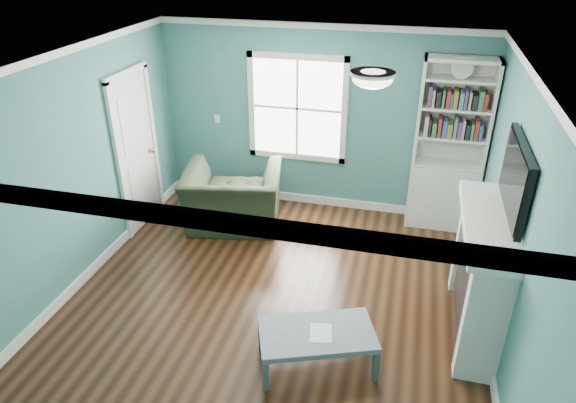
# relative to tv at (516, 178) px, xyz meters

# --- Properties ---
(floor) EXTENTS (5.00, 5.00, 0.00)m
(floor) POSITION_rel_tv_xyz_m (-2.20, -0.20, -1.72)
(floor) COLOR black
(floor) RESTS_ON ground
(room_walls) EXTENTS (5.00, 5.00, 5.00)m
(room_walls) POSITION_rel_tv_xyz_m (-2.20, -0.20, -0.14)
(room_walls) COLOR teal
(room_walls) RESTS_ON ground
(trim) EXTENTS (4.50, 5.00, 2.60)m
(trim) POSITION_rel_tv_xyz_m (-2.20, -0.20, -0.49)
(trim) COLOR white
(trim) RESTS_ON ground
(window) EXTENTS (1.40, 0.06, 1.50)m
(window) POSITION_rel_tv_xyz_m (-2.50, 2.29, -0.27)
(window) COLOR white
(window) RESTS_ON room_walls
(bookshelf) EXTENTS (0.90, 0.35, 2.31)m
(bookshelf) POSITION_rel_tv_xyz_m (-0.43, 2.10, -0.80)
(bookshelf) COLOR silver
(bookshelf) RESTS_ON ground
(fireplace) EXTENTS (0.44, 1.58, 1.30)m
(fireplace) POSITION_rel_tv_xyz_m (-0.12, 0.00, -1.09)
(fireplace) COLOR black
(fireplace) RESTS_ON ground
(tv) EXTENTS (0.06, 1.10, 0.65)m
(tv) POSITION_rel_tv_xyz_m (0.00, 0.00, 0.00)
(tv) COLOR black
(tv) RESTS_ON fireplace
(door) EXTENTS (0.12, 0.98, 2.17)m
(door) POSITION_rel_tv_xyz_m (-4.42, 1.20, -0.65)
(door) COLOR silver
(door) RESTS_ON ground
(ceiling_fixture) EXTENTS (0.38, 0.38, 0.15)m
(ceiling_fixture) POSITION_rel_tv_xyz_m (-1.30, -0.10, 0.82)
(ceiling_fixture) COLOR white
(ceiling_fixture) RESTS_ON room_walls
(light_switch) EXTENTS (0.08, 0.01, 0.12)m
(light_switch) POSITION_rel_tv_xyz_m (-3.70, 2.28, -0.52)
(light_switch) COLOR white
(light_switch) RESTS_ON room_walls
(recliner) EXTENTS (1.40, 1.06, 1.11)m
(recliner) POSITION_rel_tv_xyz_m (-3.18, 1.40, -1.17)
(recliner) COLOR black
(recliner) RESTS_ON ground
(coffee_table) EXTENTS (1.19, 0.92, 0.38)m
(coffee_table) POSITION_rel_tv_xyz_m (-1.56, -0.87, -1.39)
(coffee_table) COLOR #454C52
(coffee_table) RESTS_ON ground
(paper_sheet) EXTENTS (0.24, 0.29, 0.00)m
(paper_sheet) POSITION_rel_tv_xyz_m (-1.52, -0.88, -1.34)
(paper_sheet) COLOR white
(paper_sheet) RESTS_ON coffee_table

